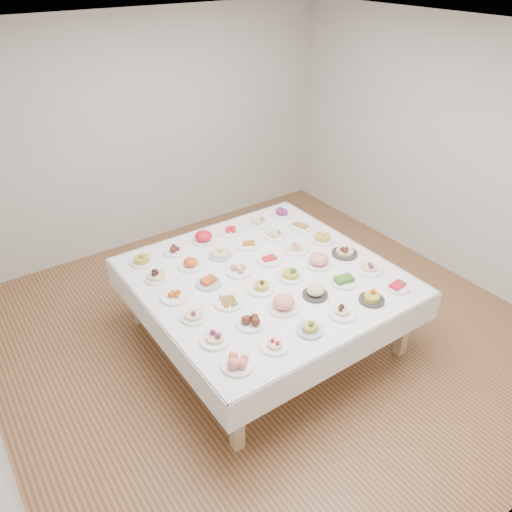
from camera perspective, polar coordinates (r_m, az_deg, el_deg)
room_envelope at (r=4.19m, az=1.56°, el=10.55°), size 5.02×5.02×2.81m
display_table at (r=4.69m, az=1.05°, el=-2.82°), size 2.25×2.25×0.75m
dish_0 at (r=3.70m, az=-2.11°, el=-11.85°), size 0.24×0.24×0.12m
dish_1 at (r=3.85m, az=2.16°, el=-9.88°), size 0.22×0.22×0.11m
dish_2 at (r=4.01m, az=6.19°, el=-8.04°), size 0.21×0.21×0.11m
dish_3 at (r=4.21m, az=9.82°, el=-6.07°), size 0.23×0.23×0.12m
dish_4 at (r=4.41m, az=13.14°, el=-4.44°), size 0.22×0.22×0.13m
dish_5 at (r=4.63m, az=15.86°, el=-3.26°), size 0.21×0.21×0.09m
dish_6 at (r=3.90m, az=-4.70°, el=-8.98°), size 0.24×0.24×0.13m
dish_7 at (r=4.06m, az=-0.58°, el=-7.28°), size 0.24×0.24×0.11m
dish_8 at (r=4.20m, az=3.18°, el=-5.22°), size 0.25×0.25×0.16m
dish_9 at (r=4.39m, az=6.79°, el=-4.03°), size 0.22×0.22×0.11m
dish_10 at (r=4.59m, az=10.00°, el=-2.64°), size 0.24×0.24×0.10m
dish_11 at (r=4.81m, az=12.88°, el=-1.05°), size 0.25×0.25×0.12m
dish_12 at (r=4.14m, az=-7.12°, el=-6.49°), size 0.21×0.21×0.12m
dish_13 at (r=4.29m, az=-3.12°, el=-5.22°), size 0.25×0.25×0.05m
dish_14 at (r=4.43m, az=0.63°, el=-3.38°), size 0.24×0.24×0.12m
dish_15 at (r=4.59m, az=4.01°, el=-1.83°), size 0.25×0.25×0.14m
dish_16 at (r=4.79m, az=7.19°, el=-0.35°), size 0.27×0.27×0.15m
dish_17 at (r=5.00m, az=10.15°, el=0.82°), size 0.26×0.26×0.14m
dish_18 at (r=4.40m, az=-9.26°, el=-4.33°), size 0.25×0.25×0.10m
dish_19 at (r=4.52m, az=-5.43°, el=-2.86°), size 0.23×0.23×0.10m
dish_20 at (r=4.67m, az=-1.92°, el=-1.44°), size 0.25×0.25×0.10m
dish_21 at (r=4.83m, az=1.55°, el=-0.21°), size 0.25×0.25×0.10m
dish_22 at (r=5.00m, az=4.59°, el=1.23°), size 0.25×0.25×0.13m
dish_23 at (r=5.20m, az=7.63°, el=2.32°), size 0.24×0.24×0.13m
dish_24 at (r=4.66m, az=-11.32°, el=-1.97°), size 0.23×0.23×0.13m
dish_25 at (r=4.77m, az=-7.50°, el=-0.72°), size 0.23×0.23×0.12m
dish_26 at (r=4.91m, az=-4.12°, el=0.62°), size 0.24×0.24×0.13m
dish_27 at (r=5.08m, az=-0.82°, el=1.46°), size 0.24×0.24×0.09m
dish_28 at (r=5.24m, az=2.20°, el=2.60°), size 0.23×0.23×0.10m
dish_29 at (r=5.44m, az=5.14°, el=3.48°), size 0.25×0.25×0.06m
dish_30 at (r=4.92m, az=-12.91°, el=-0.29°), size 0.22×0.22×0.12m
dish_31 at (r=5.04m, az=-9.22°, el=0.81°), size 0.23×0.23×0.09m
dish_32 at (r=5.16m, az=-6.03°, el=2.36°), size 0.24×0.24×0.15m
dish_33 at (r=5.32m, az=-2.96°, el=3.04°), size 0.25×0.25×0.10m
dish_34 at (r=5.47m, az=0.22°, el=4.06°), size 0.24×0.24×0.11m
dish_35 at (r=5.66m, az=2.95°, el=5.05°), size 0.25×0.25×0.11m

